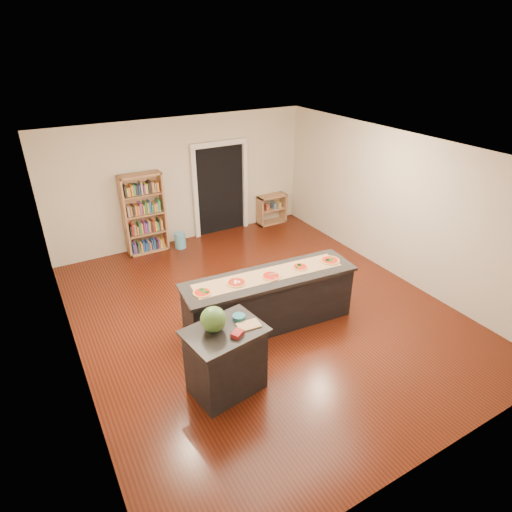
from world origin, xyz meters
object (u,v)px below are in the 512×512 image
waste_bin (180,240)px  low_shelf (272,209)px  side_counter (226,360)px  kitchen_island (269,300)px  bookshelf (144,214)px  watermelon (213,319)px

waste_bin → low_shelf: bearing=4.6°
side_counter → low_shelf: side_counter is taller
kitchen_island → waste_bin: 3.50m
side_counter → low_shelf: size_ratio=1.35×
low_shelf → waste_bin: bearing=-175.4°
bookshelf → waste_bin: size_ratio=4.88×
kitchen_island → waste_bin: size_ratio=7.86×
kitchen_island → waste_bin: bearing=98.8°
kitchen_island → side_counter: 1.60m
kitchen_island → bookshelf: bearing=108.8°
side_counter → bookshelf: bookshelf is taller
bookshelf → watermelon: bearing=-95.7°
low_shelf → waste_bin: 2.57m
side_counter → bookshelf: size_ratio=0.57×
side_counter → waste_bin: bearing=68.7°
bookshelf → low_shelf: bearing=-0.0°
waste_bin → watermelon: bearing=-104.6°
side_counter → watermelon: size_ratio=3.01×
watermelon → side_counter: bearing=-32.1°
bookshelf → watermelon: bookshelf is taller
watermelon → bookshelf: bearing=84.3°
watermelon → kitchen_island: bearing=32.9°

